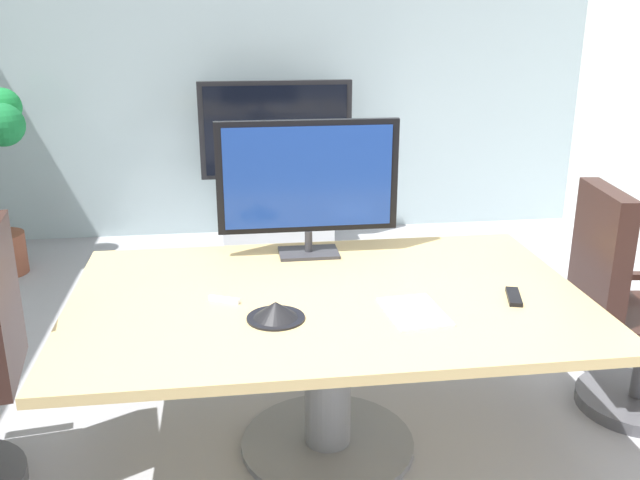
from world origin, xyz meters
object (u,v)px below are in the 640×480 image
at_px(conference_table, 328,330).
at_px(remote_control, 514,297).
at_px(office_chair_right, 628,321).
at_px(conference_phone, 276,311).
at_px(wall_display_unit, 277,189).
at_px(tv_monitor, 307,180).

distance_m(conference_table, remote_control, 0.77).
bearing_deg(office_chair_right, conference_table, 101.83).
height_order(office_chair_right, conference_phone, office_chair_right).
relative_size(conference_table, office_chair_right, 1.92).
height_order(conference_table, wall_display_unit, wall_display_unit).
xyz_separation_m(conference_phone, remote_control, (0.96, 0.06, -0.02)).
bearing_deg(conference_table, office_chair_right, 5.05).
height_order(tv_monitor, wall_display_unit, tv_monitor).
height_order(conference_table, tv_monitor, tv_monitor).
relative_size(conference_table, wall_display_unit, 1.59).
bearing_deg(conference_phone, office_chair_right, 11.44).
bearing_deg(wall_display_unit, conference_phone, -94.23).
distance_m(conference_phone, remote_control, 0.97).
relative_size(office_chair_right, tv_monitor, 1.30).
relative_size(tv_monitor, remote_control, 4.94).
relative_size(conference_table, remote_control, 12.28).
xyz_separation_m(office_chair_right, conference_phone, (-1.66, -0.34, 0.30)).
bearing_deg(conference_table, wall_display_unit, 90.05).
xyz_separation_m(conference_table, conference_phone, (-0.23, -0.21, 0.19)).
bearing_deg(conference_phone, remote_control, 3.71).
xyz_separation_m(wall_display_unit, conference_phone, (-0.23, -3.07, 0.32)).
distance_m(wall_display_unit, remote_control, 3.11).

